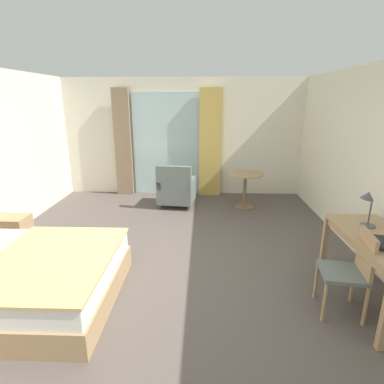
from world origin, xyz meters
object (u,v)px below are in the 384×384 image
object	(u,v)px
desk_chair	(351,268)
nightstand	(11,231)
armchair_by_window	(176,190)
desk_lamp	(368,202)
writing_desk	(381,246)
round_cafe_table	(245,182)
bed	(19,278)

from	to	relation	value
desk_chair	nightstand	bearing A→B (deg)	162.45
desk_chair	armchair_by_window	distance (m)	3.90
nightstand	desk_lamp	xyz separation A→B (m)	(4.73, -0.92, 0.83)
writing_desk	armchair_by_window	world-z (taller)	armchair_by_window
writing_desk	armchair_by_window	size ratio (longest dim) A/B	1.57
armchair_by_window	round_cafe_table	distance (m)	1.42
armchair_by_window	nightstand	bearing A→B (deg)	-140.98
writing_desk	round_cafe_table	world-z (taller)	writing_desk
nightstand	writing_desk	size ratio (longest dim) A/B	0.37
writing_desk	desk_chair	size ratio (longest dim) A/B	1.56
desk_lamp	nightstand	bearing A→B (deg)	169.01
desk_chair	writing_desk	bearing A→B (deg)	23.96
bed	writing_desk	xyz separation A→B (m)	(3.86, 0.09, 0.40)
bed	desk_lamp	bearing A→B (deg)	6.22
nightstand	desk_chair	distance (m)	4.64
desk_lamp	armchair_by_window	world-z (taller)	desk_lamp
round_cafe_table	nightstand	bearing A→B (deg)	-153.52
writing_desk	round_cafe_table	xyz separation A→B (m)	(-1.00, 3.12, -0.15)
nightstand	desk_chair	xyz separation A→B (m)	(4.42, -1.40, 0.28)
writing_desk	desk_chair	world-z (taller)	desk_chair
armchair_by_window	desk_lamp	bearing A→B (deg)	-49.90
writing_desk	bed	bearing A→B (deg)	-178.63
writing_desk	nightstand	bearing A→B (deg)	165.36
bed	armchair_by_window	world-z (taller)	bed
desk_lamp	desk_chair	bearing A→B (deg)	-123.51
writing_desk	desk_lamp	distance (m)	0.50
armchair_by_window	writing_desk	bearing A→B (deg)	-52.63
writing_desk	armchair_by_window	xyz separation A→B (m)	(-2.41, 3.15, -0.33)
desk_chair	desk_lamp	xyz separation A→B (m)	(0.32, 0.48, 0.55)
bed	nightstand	size ratio (longest dim) A/B	3.86
desk_chair	desk_lamp	size ratio (longest dim) A/B	2.19
bed	round_cafe_table	size ratio (longest dim) A/B	2.76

